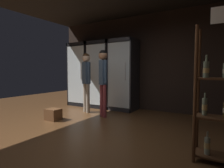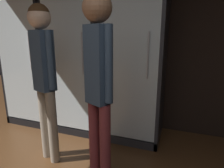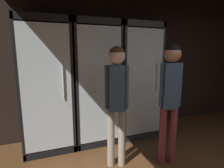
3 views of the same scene
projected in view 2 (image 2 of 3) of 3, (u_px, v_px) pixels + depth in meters
wall_back at (181, 32)px, 2.51m from camera, size 6.00×0.06×2.80m
cooler_far_left at (37, 58)px, 3.01m from camera, size 0.76×0.66×2.08m
cooler_left at (81, 60)px, 2.75m from camera, size 0.76×0.66×2.08m
cooler_center at (135, 62)px, 2.48m from camera, size 0.76×0.66×2.08m
shopper_near at (44, 67)px, 1.91m from camera, size 0.30×0.22×1.64m
shopper_far at (98, 70)px, 1.49m from camera, size 0.27×0.22×1.67m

